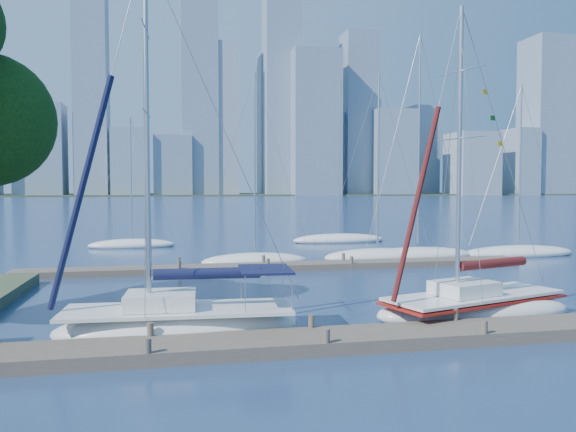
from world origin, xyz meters
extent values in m
plane|color=navy|center=(0.00, 0.00, 0.00)|extent=(700.00, 700.00, 0.00)
cube|color=brown|center=(0.00, 0.00, 0.20)|extent=(26.00, 2.00, 0.40)
cube|color=brown|center=(2.00, 16.00, 0.18)|extent=(30.00, 1.80, 0.36)
cube|color=#38472D|center=(0.00, 320.00, 0.00)|extent=(800.00, 100.00, 1.50)
ellipsoid|color=white|center=(-4.16, 2.18, 0.23)|extent=(8.09, 3.04, 1.40)
cube|color=white|center=(-4.16, 2.18, 0.88)|extent=(7.49, 2.80, 0.11)
cube|color=white|center=(-4.71, 2.21, 1.21)|extent=(2.32, 1.81, 0.51)
cylinder|color=silver|center=(-5.09, 2.23, 6.66)|extent=(0.17, 0.17, 11.46)
cylinder|color=silver|center=(-3.21, 2.13, 1.95)|extent=(3.77, 0.30, 0.09)
cylinder|color=#101635|center=(-3.21, 2.13, 2.05)|extent=(3.48, 0.56, 0.37)
cube|color=#101635|center=(-1.30, 2.02, 2.14)|extent=(1.79, 2.30, 0.07)
ellipsoid|color=white|center=(6.69, 2.58, 0.23)|extent=(8.10, 4.66, 1.35)
cube|color=white|center=(6.69, 2.58, 0.86)|extent=(7.50, 4.31, 0.11)
cube|color=white|center=(6.17, 2.42, 1.17)|extent=(2.55, 2.20, 0.50)
cylinder|color=silver|center=(5.82, 2.32, 6.11)|extent=(0.16, 0.16, 10.42)
cylinder|color=silver|center=(7.57, 2.85, 1.89)|extent=(3.51, 1.15, 0.09)
cylinder|color=#44140E|center=(7.57, 2.85, 1.98)|extent=(3.31, 1.33, 0.36)
cube|color=maroon|center=(6.69, 2.58, 0.70)|extent=(7.68, 4.45, 0.09)
ellipsoid|color=white|center=(0.72, 18.48, 0.20)|extent=(7.05, 3.81, 1.09)
cylinder|color=silver|center=(0.72, 18.48, 6.48)|extent=(0.12, 0.12, 10.98)
ellipsoid|color=white|center=(9.04, 18.97, 0.21)|extent=(7.40, 2.51, 1.17)
cylinder|color=silver|center=(9.04, 18.97, 6.67)|extent=(0.13, 0.13, 11.21)
ellipsoid|color=white|center=(11.92, 18.97, 0.22)|extent=(8.27, 3.85, 1.18)
cylinder|color=silver|center=(11.92, 18.97, 8.05)|extent=(0.13, 0.13, 13.95)
ellipsoid|color=white|center=(19.49, 18.93, 0.21)|extent=(8.89, 3.79, 1.13)
cylinder|color=silver|center=(19.49, 18.93, 6.47)|extent=(0.12, 0.12, 10.88)
ellipsoid|color=white|center=(-7.58, 30.29, 0.19)|extent=(7.11, 3.52, 1.03)
cylinder|color=silver|center=(-7.58, 30.29, 5.67)|extent=(0.11, 0.11, 9.47)
ellipsoid|color=white|center=(9.98, 30.96, 0.21)|extent=(8.53, 5.15, 1.15)
cylinder|color=silver|center=(9.98, 30.96, 7.66)|extent=(0.13, 0.13, 13.23)
cube|color=slate|center=(-69.73, 287.50, 23.32)|extent=(23.51, 17.63, 46.65)
cube|color=#99A7B8|center=(-47.55, 309.43, 18.81)|extent=(13.99, 17.61, 37.63)
cube|color=#7F94A5|center=(-25.94, 284.92, 17.28)|extent=(17.76, 19.81, 34.55)
cube|color=slate|center=(-4.22, 286.68, 15.75)|extent=(19.66, 16.86, 31.51)
cube|color=#99A7B8|center=(21.35, 289.48, 40.81)|extent=(18.16, 14.99, 81.61)
cube|color=#7F94A5|center=(51.90, 304.67, 40.37)|extent=(14.82, 17.46, 80.74)
cube|color=slate|center=(70.99, 278.50, 38.73)|extent=(25.58, 18.95, 77.47)
cube|color=#99A7B8|center=(91.42, 294.72, 23.14)|extent=(15.57, 17.11, 46.27)
cube|color=#7F94A5|center=(115.77, 279.60, 23.63)|extent=(22.50, 18.80, 47.26)
cube|color=slate|center=(147.05, 309.52, 27.11)|extent=(16.66, 17.52, 54.21)
cube|color=#99A7B8|center=(164.09, 278.94, 17.80)|extent=(24.00, 23.94, 35.60)
cube|color=#7F94A5|center=(194.50, 279.05, 19.23)|extent=(13.92, 21.38, 38.46)
cube|color=slate|center=(213.93, 282.23, 46.21)|extent=(24.63, 23.60, 92.41)
cube|color=#99A7B8|center=(241.25, 301.60, 35.56)|extent=(17.27, 17.08, 71.12)
cube|color=slate|center=(-45.00, 290.00, 53.89)|extent=(16.39, 18.00, 107.79)
cube|color=slate|center=(10.00, 290.00, 51.30)|extent=(19.31, 18.00, 102.59)
cube|color=slate|center=(55.00, 290.00, 55.11)|extent=(19.52, 18.00, 110.22)
cube|color=slate|center=(100.00, 290.00, 45.52)|extent=(19.34, 18.00, 91.05)
camera|label=1|loc=(-4.29, -16.28, 4.89)|focal=35.00mm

